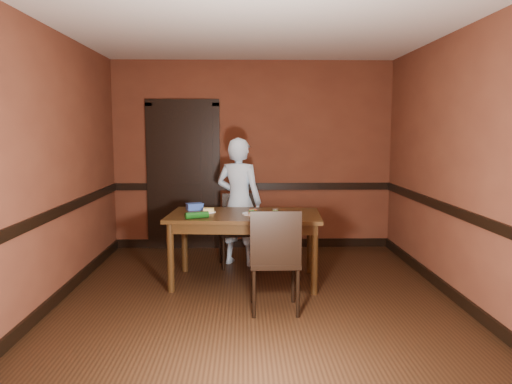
{
  "coord_description": "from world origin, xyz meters",
  "views": [
    {
      "loc": [
        -0.13,
        -4.96,
        1.7
      ],
      "look_at": [
        0.0,
        0.35,
        1.05
      ],
      "focal_mm": 35.0,
      "sensor_mm": 36.0,
      "label": 1
    }
  ],
  "objects_px": {
    "chair_far": "(237,231)",
    "chair_near": "(275,259)",
    "cheese_saucer": "(209,211)",
    "sauce_jar": "(275,212)",
    "person": "(239,202)",
    "food_tub": "(195,207)",
    "dining_table": "(245,248)",
    "sandwich_plate": "(253,213)"
  },
  "relations": [
    {
      "from": "chair_near",
      "to": "cheese_saucer",
      "type": "height_order",
      "value": "chair_near"
    },
    {
      "from": "person",
      "to": "sauce_jar",
      "type": "xyz_separation_m",
      "value": [
        0.41,
        -0.92,
        0.01
      ]
    },
    {
      "from": "sauce_jar",
      "to": "chair_near",
      "type": "bearing_deg",
      "value": -94.21
    },
    {
      "from": "sandwich_plate",
      "to": "sauce_jar",
      "type": "height_order",
      "value": "sauce_jar"
    },
    {
      "from": "sandwich_plate",
      "to": "sauce_jar",
      "type": "distance_m",
      "value": 0.26
    },
    {
      "from": "chair_far",
      "to": "chair_near",
      "type": "height_order",
      "value": "chair_near"
    },
    {
      "from": "person",
      "to": "food_tub",
      "type": "relative_size",
      "value": 7.32
    },
    {
      "from": "person",
      "to": "sauce_jar",
      "type": "relative_size",
      "value": 20.84
    },
    {
      "from": "chair_far",
      "to": "sauce_jar",
      "type": "distance_m",
      "value": 1.0
    },
    {
      "from": "dining_table",
      "to": "cheese_saucer",
      "type": "distance_m",
      "value": 0.59
    },
    {
      "from": "dining_table",
      "to": "chair_far",
      "type": "distance_m",
      "value": 0.68
    },
    {
      "from": "chair_near",
      "to": "person",
      "type": "xyz_separation_m",
      "value": [
        -0.35,
        1.67,
        0.31
      ]
    },
    {
      "from": "sauce_jar",
      "to": "food_tub",
      "type": "height_order",
      "value": "food_tub"
    },
    {
      "from": "chair_far",
      "to": "chair_near",
      "type": "distance_m",
      "value": 1.62
    },
    {
      "from": "cheese_saucer",
      "to": "chair_far",
      "type": "bearing_deg",
      "value": 62.11
    },
    {
      "from": "chair_far",
      "to": "chair_near",
      "type": "bearing_deg",
      "value": -84.01
    },
    {
      "from": "sandwich_plate",
      "to": "cheese_saucer",
      "type": "xyz_separation_m",
      "value": [
        -0.5,
        0.16,
        0.0
      ]
    },
    {
      "from": "sandwich_plate",
      "to": "food_tub",
      "type": "xyz_separation_m",
      "value": [
        -0.67,
        0.34,
        0.02
      ]
    },
    {
      "from": "sauce_jar",
      "to": "food_tub",
      "type": "distance_m",
      "value": 1.01
    },
    {
      "from": "dining_table",
      "to": "cheese_saucer",
      "type": "relative_size",
      "value": 10.53
    },
    {
      "from": "chair_far",
      "to": "sauce_jar",
      "type": "xyz_separation_m",
      "value": [
        0.44,
        -0.82,
        0.37
      ]
    },
    {
      "from": "chair_far",
      "to": "person",
      "type": "bearing_deg",
      "value": 65.2
    },
    {
      "from": "sauce_jar",
      "to": "cheese_saucer",
      "type": "distance_m",
      "value": 0.78
    },
    {
      "from": "chair_far",
      "to": "person",
      "type": "relative_size",
      "value": 0.56
    },
    {
      "from": "chair_far",
      "to": "person",
      "type": "distance_m",
      "value": 0.37
    },
    {
      "from": "person",
      "to": "chair_far",
      "type": "bearing_deg",
      "value": 94.29
    },
    {
      "from": "cheese_saucer",
      "to": "food_tub",
      "type": "bearing_deg",
      "value": 134.96
    },
    {
      "from": "chair_far",
      "to": "cheese_saucer",
      "type": "xyz_separation_m",
      "value": [
        -0.3,
        -0.58,
        0.35
      ]
    },
    {
      "from": "chair_near",
      "to": "sandwich_plate",
      "type": "bearing_deg",
      "value": -77.77
    },
    {
      "from": "chair_near",
      "to": "food_tub",
      "type": "bearing_deg",
      "value": -54.13
    },
    {
      "from": "dining_table",
      "to": "person",
      "type": "xyz_separation_m",
      "value": [
        -0.07,
        0.77,
        0.42
      ]
    },
    {
      "from": "chair_far",
      "to": "dining_table",
      "type": "bearing_deg",
      "value": -89.21
    },
    {
      "from": "chair_far",
      "to": "chair_near",
      "type": "relative_size",
      "value": 0.92
    },
    {
      "from": "person",
      "to": "dining_table",
      "type": "bearing_deg",
      "value": 116.58
    },
    {
      "from": "cheese_saucer",
      "to": "sandwich_plate",
      "type": "bearing_deg",
      "value": -17.88
    },
    {
      "from": "food_tub",
      "to": "person",
      "type": "bearing_deg",
      "value": 24.19
    },
    {
      "from": "chair_near",
      "to": "person",
      "type": "height_order",
      "value": "person"
    },
    {
      "from": "chair_near",
      "to": "dining_table",
      "type": "bearing_deg",
      "value": -73.09
    },
    {
      "from": "dining_table",
      "to": "chair_near",
      "type": "height_order",
      "value": "chair_near"
    },
    {
      "from": "person",
      "to": "chair_near",
      "type": "bearing_deg",
      "value": 123.3
    },
    {
      "from": "dining_table",
      "to": "food_tub",
      "type": "height_order",
      "value": "food_tub"
    },
    {
      "from": "sandwich_plate",
      "to": "cheese_saucer",
      "type": "relative_size",
      "value": 1.48
    }
  ]
}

